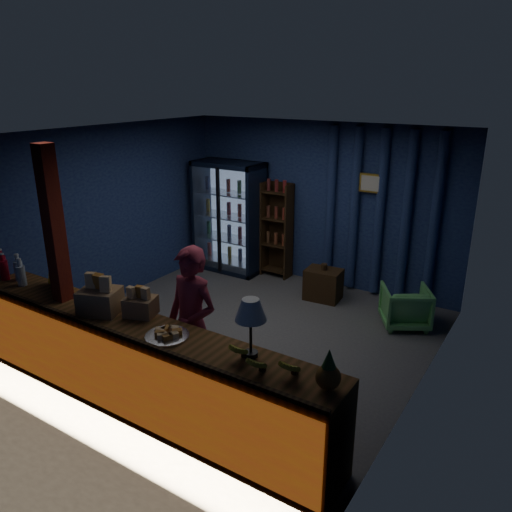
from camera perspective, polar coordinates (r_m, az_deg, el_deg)
The scene contains 19 objects.
ground at distance 6.73m, azimuth -1.37°, elevation -8.69°, with size 4.60×4.60×0.00m, color #515154.
room_walls at distance 6.15m, azimuth -1.48°, elevation 4.33°, with size 4.60×4.60×4.60m.
counter at distance 5.23m, azimuth -13.46°, elevation -12.13°, with size 4.40×0.57×0.99m.
support_post at distance 5.64m, azimuth -21.53°, elevation -1.34°, with size 0.16×0.16×2.60m, color maroon.
beverage_cooler at distance 8.69m, azimuth -2.82°, elevation 4.46°, with size 1.20×0.62×1.90m.
bottle_shelf at distance 8.39m, azimuth 2.49°, elevation 2.95°, with size 0.50×0.28×1.60m.
curtain_folds at distance 7.66m, azimuth 13.95°, elevation 4.70°, with size 1.74×0.14×2.50m.
framed_picture at distance 7.57m, azimuth 13.04°, elevation 8.10°, with size 0.36×0.04×0.28m.
shopkeeper at distance 5.16m, azimuth -7.30°, elevation -7.77°, with size 0.60×0.39×1.64m, color maroon.
green_chair at distance 7.08m, azimuth 16.69°, elevation -5.55°, with size 0.60×0.61×0.56m, color #5CB95D.
side_table at distance 7.67m, azimuth 7.69°, elevation -3.22°, with size 0.56×0.43×0.57m.
yellow_sign at distance 5.98m, azimuth -21.67°, elevation -1.73°, with size 0.51×0.24×0.40m.
soda_bottles at distance 6.50m, azimuth -26.17°, elevation -1.38°, with size 0.60×0.18×0.32m.
snack_box_left at distance 5.27m, azimuth -17.40°, elevation -4.72°, with size 0.47×0.43×0.41m.
snack_box_centre at distance 5.11m, azimuth -13.06°, elevation -5.47°, with size 0.36×0.32×0.31m.
pastry_tray at distance 4.68m, azimuth -10.14°, elevation -8.87°, with size 0.41×0.41×0.07m.
banana_bunches at distance 4.13m, azimuth 0.97°, elevation -11.82°, with size 0.70×0.28×0.15m.
table_lamp at distance 4.14m, azimuth -0.62°, elevation -6.42°, with size 0.27×0.27×0.53m.
pineapple at distance 3.88m, azimuth 8.27°, elevation -13.15°, with size 0.20×0.20×0.34m.
Camera 1 is at (3.34, -4.91, 3.16)m, focal length 35.00 mm.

